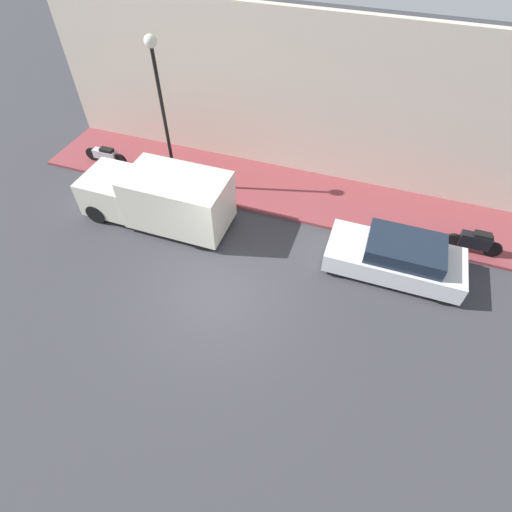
# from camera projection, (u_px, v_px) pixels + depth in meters

# --- Properties ---
(ground_plane) EXTENTS (60.00, 60.00, 0.00)m
(ground_plane) POSITION_uv_depth(u_px,v_px,m) (219.00, 295.00, 12.24)
(ground_plane) COLOR #38383D
(sidewalk) EXTENTS (3.00, 19.09, 0.11)m
(sidewalk) POSITION_uv_depth(u_px,v_px,m) (273.00, 189.00, 15.71)
(sidewalk) COLOR brown
(sidewalk) RESTS_ON ground_plane
(building_facade) EXTENTS (0.30, 19.09, 5.98)m
(building_facade) POSITION_uv_depth(u_px,v_px,m) (289.00, 98.00, 14.60)
(building_facade) COLOR beige
(building_facade) RESTS_ON ground_plane
(parked_car) EXTENTS (1.81, 4.18, 1.34)m
(parked_car) POSITION_uv_depth(u_px,v_px,m) (396.00, 257.00, 12.44)
(parked_car) COLOR silver
(parked_car) RESTS_ON ground_plane
(delivery_van) EXTENTS (1.97, 5.27, 2.03)m
(delivery_van) POSITION_uv_depth(u_px,v_px,m) (158.00, 197.00, 13.82)
(delivery_van) COLOR silver
(delivery_van) RESTS_ON ground_plane
(scooter_silver) EXTENTS (0.30, 1.91, 0.71)m
(scooter_silver) POSITION_uv_depth(u_px,v_px,m) (106.00, 155.00, 16.52)
(scooter_silver) COLOR #B7B7BF
(scooter_silver) RESTS_ON sidewalk
(motorcycle_black) EXTENTS (0.30, 1.79, 0.84)m
(motorcycle_black) POSITION_uv_depth(u_px,v_px,m) (475.00, 241.00, 13.02)
(motorcycle_black) COLOR black
(motorcycle_black) RESTS_ON sidewalk
(streetlamp) EXTENTS (0.39, 0.39, 5.51)m
(streetlamp) POSITION_uv_depth(u_px,v_px,m) (159.00, 90.00, 12.97)
(streetlamp) COLOR black
(streetlamp) RESTS_ON sidewalk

